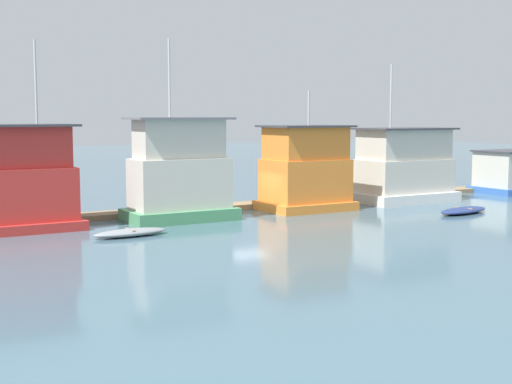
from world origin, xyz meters
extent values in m
plane|color=#426070|center=(0.00, 0.00, 0.00)|extent=(200.00, 200.00, 0.00)
cube|color=#846B4C|center=(0.00, 2.59, 0.15)|extent=(59.60, 1.81, 0.30)
cube|color=red|center=(-13.41, 0.46, 0.25)|extent=(6.74, 3.79, 0.50)
cube|color=red|center=(-13.41, 0.46, 1.85)|extent=(6.07, 3.12, 2.69)
cube|color=red|center=(-13.41, 0.46, 4.24)|extent=(5.59, 2.64, 2.09)
cube|color=#38383D|center=(-13.41, 0.46, 5.34)|extent=(6.37, 3.42, 0.12)
cylinder|color=#B2B2B7|center=(-12.06, 0.46, 7.52)|extent=(0.12, 0.12, 4.25)
cube|color=#4C9360|center=(-4.58, -0.45, 0.34)|extent=(6.04, 3.37, 0.68)
cube|color=beige|center=(-4.58, -0.45, 2.07)|extent=(5.30, 2.64, 2.79)
cube|color=beige|center=(-4.58, -0.45, 4.54)|extent=(4.76, 2.10, 2.14)
cube|color=slate|center=(-4.58, -0.45, 5.67)|extent=(5.60, 2.94, 0.12)
cylinder|color=#B2B2B7|center=(-5.13, -0.45, 7.86)|extent=(0.12, 0.12, 4.25)
cube|color=orange|center=(3.98, -0.21, 0.27)|extent=(5.36, 4.02, 0.55)
cube|color=orange|center=(3.98, -0.21, 1.85)|extent=(4.78, 3.45, 2.60)
cube|color=orange|center=(3.98, -0.21, 4.13)|extent=(4.47, 3.14, 1.98)
cube|color=#38383D|center=(3.98, -0.21, 5.18)|extent=(5.08, 3.75, 0.12)
cylinder|color=#B2B2B7|center=(4.19, -0.21, 6.30)|extent=(0.12, 0.12, 2.12)
cube|color=white|center=(12.15, 0.01, 0.34)|extent=(6.79, 4.14, 0.68)
cube|color=beige|center=(12.15, 0.01, 1.79)|extent=(6.16, 3.51, 2.21)
cube|color=beige|center=(12.15, 0.01, 3.89)|extent=(5.81, 3.16, 2.00)
cube|color=#38383D|center=(12.15, 0.01, 4.95)|extent=(6.46, 3.81, 0.12)
cylinder|color=#B2B2B7|center=(10.91, 0.01, 7.11)|extent=(0.12, 0.12, 4.20)
ellipsoid|color=gray|center=(-8.86, -4.14, 0.19)|extent=(3.75, 1.37, 0.37)
cube|color=#997F60|center=(-8.86, -4.14, 0.32)|extent=(0.21, 1.01, 0.08)
ellipsoid|color=navy|center=(11.27, -6.33, 0.18)|extent=(4.27, 2.16, 0.37)
cube|color=#997F60|center=(11.27, -6.33, 0.31)|extent=(0.38, 1.23, 0.08)
cylinder|color=brown|center=(16.03, 1.43, 0.64)|extent=(0.30, 0.30, 1.28)
camera|label=1|loc=(-20.60, -36.70, 5.81)|focal=50.00mm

